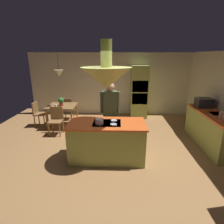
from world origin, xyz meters
TOP-DOWN VIEW (x-y plane):
  - ground at (0.00, 0.00)m, footprint 8.16×8.16m
  - wall_back at (0.00, 3.45)m, footprint 6.80×0.10m
  - kitchen_island at (0.00, -0.20)m, footprint 1.79×0.89m
  - counter_run_right at (2.84, 0.60)m, footprint 0.73×2.14m
  - oven_tower at (1.10, 3.04)m, footprint 0.66×0.62m
  - dining_table at (-1.70, 1.90)m, footprint 0.96×0.91m
  - person_at_island at (0.05, 0.51)m, footprint 0.53×0.23m
  - range_hood at (0.00, -0.20)m, footprint 1.10×1.10m
  - pendant_light_over_table at (-1.70, 1.90)m, footprint 0.32×0.32m
  - chair_facing_island at (-1.70, 1.23)m, footprint 0.40×0.40m
  - chair_by_back_wall at (-1.70, 2.57)m, footprint 0.40×0.40m
  - chair_at_corner at (-2.56, 1.90)m, footprint 0.40×0.40m
  - potted_plant_on_table at (-1.70, 1.84)m, footprint 0.20×0.20m
  - cup_on_table at (-1.82, 1.67)m, footprint 0.07×0.07m
  - canister_sugar at (2.84, 0.25)m, footprint 0.12×0.12m
  - microwave_on_counter at (2.84, 1.23)m, footprint 0.46×0.36m
  - cooking_pot_on_cooktop at (-0.16, -0.33)m, footprint 0.18×0.18m

SIDE VIEW (x-z plane):
  - ground at x=0.00m, z-range 0.00..0.00m
  - kitchen_island at x=0.00m, z-range -0.01..0.94m
  - counter_run_right at x=2.84m, z-range 0.01..0.93m
  - chair_facing_island at x=-1.70m, z-range 0.07..0.94m
  - chair_by_back_wall at x=-1.70m, z-range 0.07..0.94m
  - chair_at_corner at x=-2.56m, z-range 0.07..0.94m
  - dining_table at x=-1.70m, z-range 0.27..1.03m
  - cup_on_table at x=-1.82m, z-range 0.76..0.85m
  - potted_plant_on_table at x=-1.70m, z-range 0.78..1.08m
  - cooking_pot_on_cooktop at x=-0.16m, z-range 0.94..1.06m
  - canister_sugar at x=2.84m, z-range 0.92..1.08m
  - person_at_island at x=0.05m, z-range 0.14..1.90m
  - oven_tower at x=1.10m, z-range 0.00..2.06m
  - microwave_on_counter at x=2.84m, z-range 0.92..1.20m
  - wall_back at x=0.00m, z-range 0.00..2.55m
  - pendant_light_over_table at x=-1.70m, z-range 1.45..2.27m
  - range_hood at x=0.00m, z-range 1.48..2.48m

